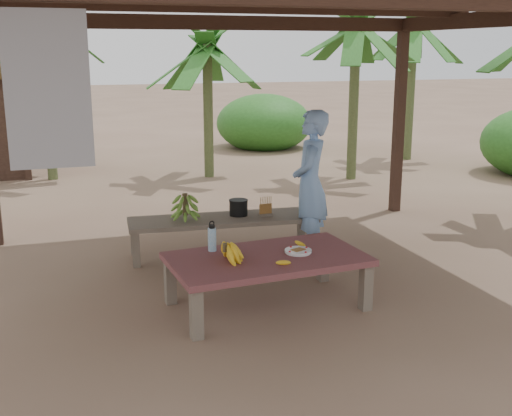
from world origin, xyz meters
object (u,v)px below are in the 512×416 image
object	(u,v)px
ripe_banana_bunch	(225,252)
cooking_pot	(239,208)
woman	(310,184)
work_table	(267,263)
bench	(223,222)
plate	(298,251)
water_flask	(212,238)

from	to	relation	value
ripe_banana_bunch	cooking_pot	distance (m)	1.87
cooking_pot	woman	bearing A→B (deg)	-24.40
work_table	cooking_pot	bearing A→B (deg)	78.03
bench	plate	world-z (taller)	plate
bench	work_table	bearing A→B (deg)	-86.47
work_table	cooking_pot	xyz separation A→B (m)	(0.24, 1.71, 0.11)
ripe_banana_bunch	plate	size ratio (longest dim) A/B	1.22
work_table	bench	distance (m)	1.67
plate	bench	bearing A→B (deg)	99.26
woman	water_flask	bearing A→B (deg)	-24.82
ripe_banana_bunch	cooking_pot	bearing A→B (deg)	69.59
work_table	ripe_banana_bunch	size ratio (longest dim) A/B	5.97
ripe_banana_bunch	woman	size ratio (longest dim) A/B	0.18
water_flask	woman	distance (m)	1.80
work_table	cooking_pot	distance (m)	1.73
work_table	water_flask	bearing A→B (deg)	140.62
work_table	plate	world-z (taller)	plate
ripe_banana_bunch	plate	distance (m)	0.73
water_flask	plate	bearing A→B (deg)	-23.17
plate	water_flask	xyz separation A→B (m)	(-0.75, 0.32, 0.11)
work_table	cooking_pot	size ratio (longest dim) A/B	8.67
bench	plate	xyz separation A→B (m)	(0.27, -1.68, 0.12)
bench	water_flask	size ratio (longest dim) A/B	7.58
plate	woman	world-z (taller)	woman
work_table	plate	bearing A→B (deg)	-5.60
work_table	woman	size ratio (longest dim) A/B	1.09
bench	cooking_pot	distance (m)	0.25
ripe_banana_bunch	bench	bearing A→B (deg)	75.23
water_flask	cooking_pot	xyz separation A→B (m)	(0.68, 1.40, -0.08)
ripe_banana_bunch	plate	bearing A→B (deg)	2.31
plate	cooking_pot	size ratio (longest dim) A/B	1.19
water_flask	bench	bearing A→B (deg)	70.55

